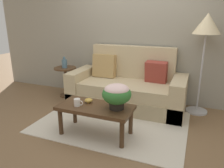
{
  "coord_description": "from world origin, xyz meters",
  "views": [
    {
      "loc": [
        1.13,
        -2.72,
        1.58
      ],
      "look_at": [
        -0.06,
        0.26,
        0.59
      ],
      "focal_mm": 34.61,
      "sensor_mm": 36.0,
      "label": 1
    }
  ],
  "objects": [
    {
      "name": "area_rug",
      "position": [
        0.0,
        0.14,
        0.01
      ],
      "size": [
        2.24,
        1.62,
        0.01
      ],
      "primitive_type": "cube",
      "color": "beige",
      "rests_on": "ground"
    },
    {
      "name": "couch",
      "position": [
        -0.01,
        0.87,
        0.33
      ],
      "size": [
        2.06,
        0.89,
        1.07
      ],
      "color": "tan",
      "rests_on": "ground"
    },
    {
      "name": "potted_plant",
      "position": [
        0.21,
        -0.26,
        0.64
      ],
      "size": [
        0.38,
        0.38,
        0.33
      ],
      "color": "black",
      "rests_on": "coffee_table"
    },
    {
      "name": "table_vase",
      "position": [
        -1.34,
        0.88,
        0.7
      ],
      "size": [
        0.1,
        0.1,
        0.22
      ],
      "color": "slate",
      "rests_on": "side_table"
    },
    {
      "name": "snack_bowl",
      "position": [
        -0.23,
        -0.21,
        0.46
      ],
      "size": [
        0.11,
        0.11,
        0.06
      ],
      "color": "gold",
      "rests_on": "coffee_table"
    },
    {
      "name": "coffee_mug",
      "position": [
        -0.31,
        -0.38,
        0.48
      ],
      "size": [
        0.13,
        0.09,
        0.1
      ],
      "color": "white",
      "rests_on": "coffee_table"
    },
    {
      "name": "coffee_table",
      "position": [
        -0.09,
        -0.29,
        0.37
      ],
      "size": [
        1.02,
        0.49,
        0.43
      ],
      "color": "#442D1B",
      "rests_on": "ground"
    },
    {
      "name": "side_table",
      "position": [
        -1.34,
        0.89,
        0.42
      ],
      "size": [
        0.45,
        0.45,
        0.61
      ],
      "color": "#4C331E",
      "rests_on": "ground"
    },
    {
      "name": "floor_lamp",
      "position": [
        1.21,
        1.04,
        1.38
      ],
      "size": [
        0.43,
        0.43,
        1.65
      ],
      "color": "#B2B2B7",
      "rests_on": "ground"
    },
    {
      "name": "wall_back",
      "position": [
        0.0,
        1.35,
        1.31
      ],
      "size": [
        6.4,
        0.12,
        2.62
      ],
      "primitive_type": "cube",
      "color": "gray",
      "rests_on": "ground"
    },
    {
      "name": "ground_plane",
      "position": [
        0.0,
        0.0,
        0.0
      ],
      "size": [
        14.0,
        14.0,
        0.0
      ],
      "primitive_type": "plane",
      "color": "brown"
    }
  ]
}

